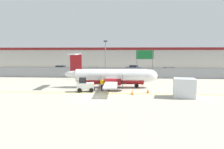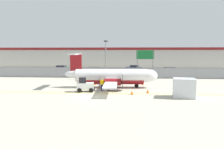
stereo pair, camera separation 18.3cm
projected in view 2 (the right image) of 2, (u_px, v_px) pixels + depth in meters
The scene contains 18 objects.
ground_plane at pixel (101, 93), 27.51m from camera, with size 140.00×140.00×0.01m.
perimeter_fence at pixel (111, 72), 43.26m from camera, with size 98.00×0.10×2.10m.
parking_lot_strip at pixel (115, 72), 54.77m from camera, with size 98.00×17.00×0.12m.
background_building at pixel (119, 57), 72.76m from camera, with size 91.00×8.10×6.50m.
commuter_airplane at pixel (113, 77), 31.84m from camera, with size 13.64×16.05×4.92m.
baggage_tug at pixel (85, 85), 28.50m from camera, with size 2.48×1.71×1.88m.
ground_crew_worker at pixel (102, 84), 29.27m from camera, with size 0.55×0.39×1.70m.
cargo_container at pixel (184, 88), 24.94m from camera, with size 2.71×2.38×2.20m.
traffic_cone_near_left at pixel (143, 83), 34.25m from camera, with size 0.36×0.36×0.64m.
traffic_cone_near_right at pixel (148, 91), 27.63m from camera, with size 0.36×0.36×0.64m.
traffic_cone_far_left at pixel (95, 83), 34.53m from camera, with size 0.36×0.36×0.64m.
traffic_cone_far_right at pixel (132, 92), 26.67m from camera, with size 0.36×0.36×0.64m.
parked_car_0 at pixel (62, 69), 55.86m from camera, with size 4.38×2.41×1.58m.
parked_car_1 at pixel (94, 71), 49.56m from camera, with size 4.28×2.17×1.58m.
parked_car_2 at pixel (134, 68), 56.99m from camera, with size 4.32×2.25×1.58m.
parked_car_3 at pixel (170, 71), 49.18m from camera, with size 4.40×2.45×1.58m.
apron_light_pole at pixel (106, 57), 40.69m from camera, with size 0.70×0.30×7.27m.
highway_sign at pixel (145, 57), 44.79m from camera, with size 3.60×0.14×5.50m.
Camera 2 is at (3.44, -24.93, 5.26)m, focal length 35.00 mm.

